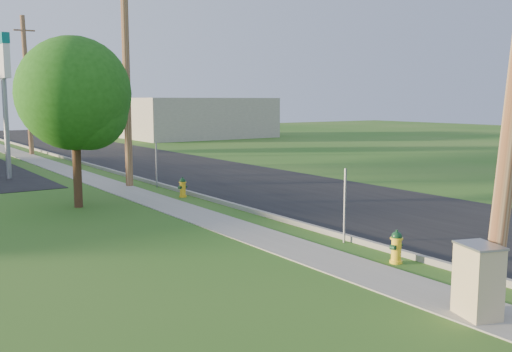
{
  "coord_description": "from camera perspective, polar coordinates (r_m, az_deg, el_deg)",
  "views": [
    {
      "loc": [
        -10.13,
        -6.72,
        3.78
      ],
      "look_at": [
        0.0,
        8.0,
        1.4
      ],
      "focal_mm": 40.0,
      "sensor_mm": 36.0,
      "label": 1
    }
  ],
  "objects": [
    {
      "name": "ground_plane",
      "position": [
        12.73,
        21.22,
        -10.22
      ],
      "size": [
        140.0,
        140.0,
        0.0
      ],
      "primitive_type": "plane",
      "color": "#205A15",
      "rests_on": "ground"
    },
    {
      "name": "hydrant_far",
      "position": [
        34.55,
        -17.5,
        1.6
      ],
      "size": [
        0.4,
        0.36,
        0.78
      ],
      "color": "yellow",
      "rests_on": "ground"
    },
    {
      "name": "hydrant_near",
      "position": [
        13.78,
        13.88,
        -6.9
      ],
      "size": [
        0.41,
        0.37,
        0.79
      ],
      "color": "yellow",
      "rests_on": "ground"
    },
    {
      "name": "road",
      "position": [
        22.54,
        6.56,
        -2.09
      ],
      "size": [
        8.0,
        120.0,
        0.02
      ],
      "primitive_type": "cube",
      "color": "black",
      "rests_on": "ground"
    },
    {
      "name": "sidewalk",
      "position": [
        19.3,
        -6.45,
        -3.71
      ],
      "size": [
        1.5,
        120.0,
        0.03
      ],
      "primitive_type": "cube",
      "color": "gray",
      "rests_on": "ground"
    },
    {
      "name": "distant_building",
      "position": [
        58.9,
        -6.03,
        5.82
      ],
      "size": [
        14.0,
        10.0,
        4.0
      ],
      "primitive_type": "cube",
      "color": "gray",
      "rests_on": "ground"
    },
    {
      "name": "tree_verge",
      "position": [
        20.91,
        -17.41,
        7.45
      ],
      "size": [
        3.95,
        3.95,
        5.99
      ],
      "color": "#382717",
      "rests_on": "ground"
    },
    {
      "name": "utility_pole_mid",
      "position": [
        25.59,
        -12.84,
        10.03
      ],
      "size": [
        1.4,
        0.32,
        9.8
      ],
      "color": "brown",
      "rests_on": "ground"
    },
    {
      "name": "hydrant_mid",
      "position": [
        22.54,
        -7.33,
        -1.13
      ],
      "size": [
        0.41,
        0.37,
        0.79
      ],
      "color": "gold",
      "rests_on": "ground"
    },
    {
      "name": "utility_pole_far",
      "position": [
        42.81,
        -21.92,
        8.42
      ],
      "size": [
        1.4,
        0.32,
        9.5
      ],
      "color": "brown",
      "rests_on": "ground"
    },
    {
      "name": "sign_post_near",
      "position": [
        15.32,
        8.87,
        -2.96
      ],
      "size": [
        0.05,
        0.04,
        2.0
      ],
      "primitive_type": "cube",
      "color": "gray",
      "rests_on": "ground"
    },
    {
      "name": "curb",
      "position": [
        20.16,
        -2.06,
        -3.01
      ],
      "size": [
        0.15,
        120.0,
        0.15
      ],
      "primitive_type": "cube",
      "color": "gray",
      "rests_on": "ground"
    },
    {
      "name": "sign_post_far",
      "position": [
        36.54,
        -17.95,
        2.86
      ],
      "size": [
        0.05,
        0.04,
        2.0
      ],
      "primitive_type": "cube",
      "color": "gray",
      "rests_on": "ground"
    },
    {
      "name": "utility_cabinet",
      "position": [
        10.77,
        21.32,
        -9.78
      ],
      "size": [
        0.8,
        0.92,
        1.32
      ],
      "color": "tan",
      "rests_on": "ground"
    },
    {
      "name": "price_pylon",
      "position": [
        29.8,
        -23.99,
        10.13
      ],
      "size": [
        0.34,
        2.04,
        6.85
      ],
      "color": "gray",
      "rests_on": "ground"
    },
    {
      "name": "sign_post_mid",
      "position": [
        25.13,
        -9.92,
        1.13
      ],
      "size": [
        0.05,
        0.04,
        2.0
      ],
      "primitive_type": "cube",
      "color": "gray",
      "rests_on": "ground"
    }
  ]
}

